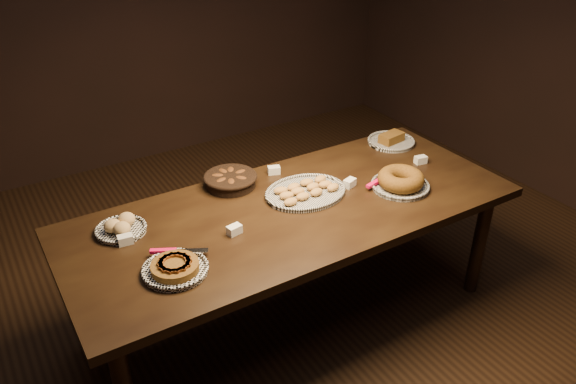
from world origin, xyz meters
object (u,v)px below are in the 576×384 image
apple_tart_plate (175,268)px  madeleine_platter (306,191)px  buffet_table (294,219)px  bundt_cake_plate (401,181)px

apple_tart_plate → madeleine_platter: apple_tart_plate is taller
buffet_table → bundt_cake_plate: bearing=-12.3°
madeleine_platter → bundt_cake_plate: bearing=-28.7°
buffet_table → madeleine_platter: (0.13, 0.08, 0.09)m
apple_tart_plate → bundt_cake_plate: 1.35m
buffet_table → bundt_cake_plate: 0.64m
apple_tart_plate → bundt_cake_plate: bundt_cake_plate is taller
buffet_table → bundt_cake_plate: size_ratio=6.87×
buffet_table → madeleine_platter: bearing=32.4°
madeleine_platter → apple_tart_plate: bearing=-167.9°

